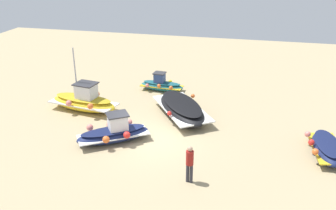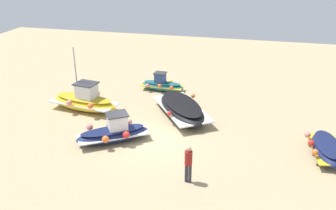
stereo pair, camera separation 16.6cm
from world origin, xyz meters
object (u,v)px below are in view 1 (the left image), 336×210
at_px(fishing_boat_0, 84,101).
at_px(fishing_boat_1, 162,85).
at_px(fishing_boat_2, 182,108).
at_px(person_walking, 190,162).
at_px(fishing_boat_3, 327,148).
at_px(fishing_boat_4, 114,133).

distance_m(fishing_boat_0, fishing_boat_1, 5.67).
height_order(fishing_boat_0, fishing_boat_2, fishing_boat_0).
bearing_deg(person_walking, fishing_boat_3, 131.47).
distance_m(fishing_boat_1, fishing_boat_4, 7.55).
xyz_separation_m(fishing_boat_3, fishing_boat_4, (10.27, 1.06, 0.09)).
bearing_deg(fishing_boat_2, fishing_boat_0, 61.23).
height_order(fishing_boat_2, fishing_boat_3, fishing_boat_2).
relative_size(fishing_boat_4, person_walking, 2.19).
relative_size(fishing_boat_1, person_walking, 1.79).
relative_size(fishing_boat_2, person_walking, 2.98).
height_order(fishing_boat_1, person_walking, person_walking).
bearing_deg(fishing_boat_4, fishing_boat_0, 100.05).
bearing_deg(person_walking, fishing_boat_4, -111.08).
height_order(fishing_boat_2, person_walking, person_walking).
xyz_separation_m(fishing_boat_0, fishing_boat_3, (-13.45, 2.20, -0.18)).
xyz_separation_m(fishing_boat_1, person_walking, (-3.80, 10.13, 0.58)).
distance_m(fishing_boat_3, fishing_boat_4, 10.33).
height_order(fishing_boat_1, fishing_boat_3, fishing_boat_1).
relative_size(fishing_boat_0, fishing_boat_1, 1.45).
distance_m(fishing_boat_1, fishing_boat_2, 4.33).
bearing_deg(fishing_boat_0, fishing_boat_4, -36.70).
relative_size(fishing_boat_1, fishing_boat_2, 0.60).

